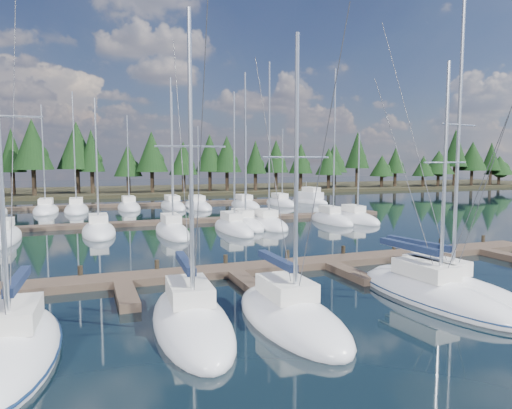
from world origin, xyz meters
name	(u,v)px	position (x,y,z in m)	size (l,w,h in m)	color
ground	(186,240)	(0.00, 30.00, 0.00)	(260.00, 260.00, 0.00)	black
far_shore	(124,191)	(0.00, 90.00, 0.30)	(220.00, 30.00, 0.60)	#2B2818
main_dock	(234,273)	(0.00, 17.36, 0.20)	(44.00, 6.13, 0.90)	#4F3F31
back_docks	(152,212)	(0.00, 49.58, 0.20)	(50.00, 21.80, 0.40)	#4F3F31
front_sailboat_1	(13,350)	(-10.00, 9.79, 0.29)	(3.30, 8.63, 14.07)	white
front_sailboat_2	(191,321)	(-3.98, 10.44, 0.28)	(3.38, 8.71, 12.57)	white
front_sailboat_3	(290,316)	(-0.20, 9.57, 0.27)	(3.10, 8.08, 11.87)	white
front_sailboat_4	(431,294)	(7.19, 10.01, 0.27)	(3.67, 9.64, 11.50)	white
front_sailboat_5	(443,288)	(8.36, 10.55, 0.29)	(4.23, 9.56, 14.62)	white
back_sailboat_rows	(156,216)	(-0.19, 44.94, 0.27)	(41.50, 32.60, 17.41)	white
motor_yacht_right	(309,200)	(24.80, 56.20, 0.45)	(4.33, 8.36, 3.97)	white
tree_line	(122,155)	(-1.07, 80.29, 7.42)	(184.83, 12.08, 13.68)	black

